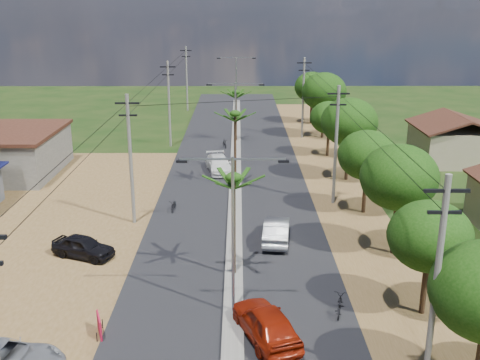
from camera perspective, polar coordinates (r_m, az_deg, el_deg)
The scene contains 33 objects.
ground at distance 28.45m, azimuth -0.69°, elevation -13.40°, with size 160.00×160.00×0.00m, color black.
road at distance 42.02m, azimuth -0.51°, elevation -2.82°, with size 12.00×110.00×0.04m, color black.
median at distance 44.83m, azimuth -0.49°, elevation -1.40°, with size 1.00×90.00×0.18m, color #605E56.
dirt_shoulder_east at distance 42.83m, azimuth 10.95°, elevation -2.76°, with size 5.00×90.00×0.03m, color brown.
low_shed at distance 54.36m, azimuth -23.21°, elevation 2.61°, with size 10.40×10.40×3.95m.
house_east_far at distance 57.67m, azimuth 20.97°, elevation 4.10°, with size 7.60×7.50×4.60m.
tree_east_b at distance 28.07m, azimuth 18.72°, elevation -5.44°, with size 4.00×4.00×5.83m.
tree_east_c at distance 34.22m, azimuth 15.85°, elevation 0.27°, with size 4.60×4.60×6.83m.
tree_east_d at distance 40.80m, azimuth 12.79°, elevation 2.47°, with size 4.20×4.20×6.13m.
tree_east_e at distance 48.29m, azimuth 11.04°, elevation 5.80°, with size 4.80×4.80×7.14m.
tree_east_f at distance 56.17m, azimuth 9.05°, elevation 6.27°, with size 3.80×3.80×5.52m.
tree_east_g at distance 63.83m, azimuth 8.53°, elevation 8.86°, with size 5.00×5.00×7.38m.
tree_east_h at distance 71.71m, azimuth 7.33°, elevation 9.36°, with size 4.40×4.40×6.52m.
palm_median_near at distance 29.82m, azimuth -0.66°, elevation -0.21°, with size 2.00×2.00×6.15m.
palm_median_mid at distance 45.26m, azimuth -0.50°, elevation 6.40°, with size 2.00×2.00×6.55m.
palm_median_far at distance 61.13m, azimuth -0.42°, elevation 8.70°, with size 2.00×2.00×5.85m.
streetlight_near at distance 26.31m, azimuth -0.72°, elevation -4.42°, with size 5.10×0.18×8.00m.
streetlight_mid at distance 50.38m, azimuth -0.47°, elevation 6.25°, with size 5.10×0.18×8.00m.
streetlight_far at distance 75.06m, azimuth -0.37°, elevation 9.97°, with size 5.10×0.18×8.00m.
utility_pole_w_b at distance 38.41m, azimuth -11.07°, elevation 2.31°, with size 1.60×0.24×9.00m.
utility_pole_w_c at distance 59.68m, azimuth -7.22°, elevation 7.85°, with size 1.60×0.24×9.00m.
utility_pole_w_d at distance 80.35m, azimuth -5.44°, elevation 10.37°, with size 1.60×0.24×9.00m.
utility_pole_e_a at distance 22.10m, azimuth 19.28°, elevation -10.03°, with size 1.60×0.24×9.00m.
utility_pole_e_b at distance 42.22m, azimuth 9.73°, elevation 3.75°, with size 1.60×0.24×9.00m.
utility_pole_e_c at distance 63.60m, azimuth 6.44°, elevation 8.47°, with size 1.60×0.24×9.00m.
car_red_near at distance 26.16m, azimuth 2.66°, elevation -14.35°, with size 1.91×4.76×1.62m, color maroon.
car_silver_mid at distance 36.02m, azimuth 3.73°, elevation -5.17°, with size 1.58×4.52×1.49m, color gray.
car_white_far at distance 50.78m, azimuth -2.15°, elevation 1.59°, with size 1.97×4.85×1.41m, color silver.
car_parked_dark at distance 35.13m, azimuth -15.64°, elevation -6.58°, with size 1.57×3.89×1.33m, color black.
moto_rider_east at distance 28.57m, azimuth 10.05°, elevation -12.47°, with size 0.62×1.77×0.93m, color black.
moto_rider_west_a at distance 41.54m, azimuth -6.76°, elevation -2.59°, with size 0.57×1.64×0.86m, color black.
moto_rider_west_b at distance 59.45m, azimuth -1.58°, elevation 3.70°, with size 0.42×1.48×0.89m, color black.
roadside_sign at distance 27.32m, azimuth -14.10°, elevation -14.17°, with size 0.50×1.17×1.02m.
Camera 1 is at (0.26, -24.41, 14.60)m, focal length 42.00 mm.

